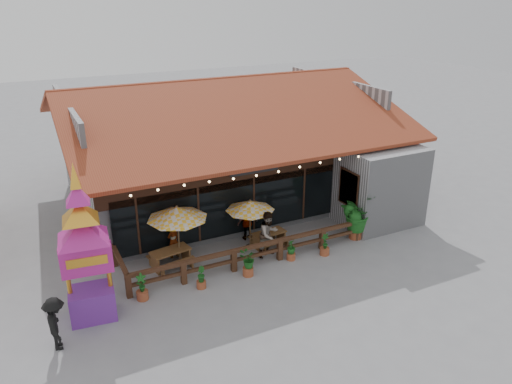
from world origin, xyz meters
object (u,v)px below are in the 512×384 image
umbrella_right (250,206)px  thai_sign_tower (83,234)px  picnic_table_right (269,237)px  picnic_table_left (171,256)px  pedestrian (56,324)px  umbrella_left (177,213)px  tropical_plant (357,214)px

umbrella_right → thai_sign_tower: 7.12m
picnic_table_right → umbrella_right: bearing=157.8°
picnic_table_left → pedestrian: bearing=-145.2°
umbrella_left → pedestrian: size_ratio=1.45×
picnic_table_right → tropical_plant: 3.90m
umbrella_right → picnic_table_left: (-3.46, -0.10, -1.39)m
picnic_table_left → picnic_table_right: picnic_table_left is taller
picnic_table_left → pedestrian: (-4.44, -3.09, 0.37)m
picnic_table_left → pedestrian: size_ratio=1.00×
umbrella_left → picnic_table_left: umbrella_left is taller
umbrella_left → thai_sign_tower: size_ratio=0.43×
umbrella_right → thai_sign_tower: thai_sign_tower is taller
picnic_table_right → thai_sign_tower: bearing=-166.5°
umbrella_left → thai_sign_tower: 4.27m
picnic_table_right → pedestrian: (-8.64, -2.89, 0.41)m
thai_sign_tower → umbrella_right: bearing=17.3°
pedestrian → umbrella_left: bearing=-54.9°
umbrella_right → thai_sign_tower: size_ratio=0.45×
picnic_table_right → pedestrian: pedestrian is taller
thai_sign_tower → pedestrian: size_ratio=3.36×
pedestrian → umbrella_right: bearing=-66.2°
picnic_table_left → thai_sign_tower: size_ratio=0.30×
thai_sign_tower → tropical_plant: thai_sign_tower is taller
picnic_table_left → picnic_table_right: (4.20, -0.20, -0.04)m
picnic_table_right → thai_sign_tower: thai_sign_tower is taller
umbrella_left → tropical_plant: (7.51, -1.28, -1.01)m
umbrella_right → tropical_plant: umbrella_right is taller
pedestrian → tropical_plant: bearing=-79.5°
picnic_table_right → thai_sign_tower: (-7.44, -1.78, 2.60)m
umbrella_right → tropical_plant: (4.44, -1.29, -0.71)m
umbrella_right → tropical_plant: 4.68m
tropical_plant → thai_sign_tower: bearing=-176.0°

